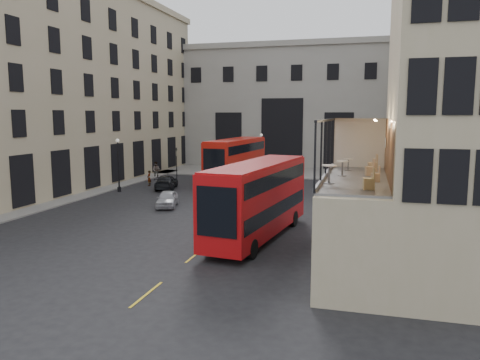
% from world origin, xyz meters
% --- Properties ---
extents(ground, '(140.00, 140.00, 0.00)m').
position_xyz_m(ground, '(0.00, 0.00, 0.00)').
color(ground, black).
rests_on(ground, ground).
extents(host_building_main, '(7.26, 11.40, 15.10)m').
position_xyz_m(host_building_main, '(9.95, 0.00, 7.79)').
color(host_building_main, '#B9A98A').
rests_on(host_building_main, ground).
extents(host_frontage, '(3.00, 11.00, 4.50)m').
position_xyz_m(host_frontage, '(6.50, 0.00, 2.25)').
color(host_frontage, '#B9A98A').
rests_on(host_frontage, ground).
extents(cafe_floor, '(3.00, 10.00, 0.10)m').
position_xyz_m(cafe_floor, '(6.50, 0.00, 4.55)').
color(cafe_floor, slate).
rests_on(cafe_floor, host_frontage).
extents(building_left, '(14.60, 50.60, 22.00)m').
position_xyz_m(building_left, '(-26.96, 20.00, 11.38)').
color(building_left, '#B9A98A').
rests_on(building_left, ground).
extents(gateway, '(35.00, 10.60, 18.00)m').
position_xyz_m(gateway, '(-5.00, 47.99, 9.39)').
color(gateway, gray).
rests_on(gateway, ground).
extents(building_right, '(16.60, 18.60, 20.00)m').
position_xyz_m(building_right, '(20.00, 39.97, 10.39)').
color(building_right, gray).
rests_on(building_right, ground).
extents(pavement_far, '(40.00, 12.00, 0.12)m').
position_xyz_m(pavement_far, '(-6.00, 38.00, 0.06)').
color(pavement_far, slate).
rests_on(pavement_far, ground).
extents(pavement_left, '(8.00, 48.00, 0.12)m').
position_xyz_m(pavement_left, '(-22.00, 12.00, 0.06)').
color(pavement_left, slate).
rests_on(pavement_left, ground).
extents(traffic_light_near, '(0.16, 0.20, 3.80)m').
position_xyz_m(traffic_light_near, '(-1.00, 12.00, 2.42)').
color(traffic_light_near, black).
rests_on(traffic_light_near, ground).
extents(traffic_light_far, '(0.16, 0.20, 3.80)m').
position_xyz_m(traffic_light_far, '(-15.00, 28.00, 2.42)').
color(traffic_light_far, black).
rests_on(traffic_light_far, ground).
extents(street_lamp_a, '(0.36, 0.36, 5.33)m').
position_xyz_m(street_lamp_a, '(-17.00, 18.00, 2.39)').
color(street_lamp_a, black).
rests_on(street_lamp_a, ground).
extents(street_lamp_b, '(0.36, 0.36, 5.33)m').
position_xyz_m(street_lamp_b, '(-6.00, 34.00, 2.39)').
color(street_lamp_b, black).
rests_on(street_lamp_b, ground).
extents(bus_near, '(4.22, 12.19, 4.76)m').
position_xyz_m(bus_near, '(0.50, 4.42, 2.68)').
color(bus_near, '#B10C0E').
rests_on(bus_near, ground).
extents(bus_far, '(3.92, 12.70, 4.99)m').
position_xyz_m(bus_far, '(-7.30, 26.97, 2.80)').
color(bus_far, red).
rests_on(bus_far, ground).
extents(car_a, '(2.62, 4.23, 1.34)m').
position_xyz_m(car_a, '(-9.16, 12.19, 0.67)').
color(car_a, '#AAACB2').
rests_on(car_a, ground).
extents(car_b, '(2.00, 4.67, 1.50)m').
position_xyz_m(car_b, '(-3.35, 22.68, 0.75)').
color(car_b, '#A80A19').
rests_on(car_b, ground).
extents(car_c, '(3.21, 5.22, 1.41)m').
position_xyz_m(car_c, '(-13.17, 20.91, 0.71)').
color(car_c, black).
rests_on(car_c, ground).
extents(bicycle, '(1.95, 0.86, 0.99)m').
position_xyz_m(bicycle, '(-0.14, 13.11, 0.50)').
color(bicycle, gray).
rests_on(bicycle, ground).
extents(cyclist, '(0.51, 0.68, 1.69)m').
position_xyz_m(cyclist, '(-3.21, 13.84, 0.85)').
color(cyclist, '#C2EB18').
rests_on(cyclist, ground).
extents(pedestrian_a, '(0.96, 0.76, 1.94)m').
position_xyz_m(pedestrian_a, '(-17.99, 28.71, 0.97)').
color(pedestrian_a, gray).
rests_on(pedestrian_a, ground).
extents(pedestrian_b, '(1.11, 1.28, 1.71)m').
position_xyz_m(pedestrian_b, '(-6.45, 34.49, 0.86)').
color(pedestrian_b, gray).
rests_on(pedestrian_b, ground).
extents(pedestrian_c, '(1.09, 0.65, 1.74)m').
position_xyz_m(pedestrian_c, '(-3.98, 33.73, 0.87)').
color(pedestrian_c, gray).
rests_on(pedestrian_c, ground).
extents(pedestrian_d, '(1.02, 1.04, 1.81)m').
position_xyz_m(pedestrian_d, '(5.65, 29.42, 0.91)').
color(pedestrian_d, gray).
rests_on(pedestrian_d, ground).
extents(pedestrian_e, '(0.46, 0.64, 1.66)m').
position_xyz_m(pedestrian_e, '(-15.88, 22.43, 0.83)').
color(pedestrian_e, gray).
rests_on(pedestrian_e, ground).
extents(cafe_table_near, '(0.68, 0.68, 0.85)m').
position_xyz_m(cafe_table_near, '(5.35, -2.18, 5.16)').
color(cafe_table_near, white).
rests_on(cafe_table_near, cafe_floor).
extents(cafe_table_mid, '(0.62, 0.62, 0.77)m').
position_xyz_m(cafe_table_mid, '(5.78, 0.73, 5.11)').
color(cafe_table_mid, silver).
rests_on(cafe_table_mid, cafe_floor).
extents(cafe_table_far, '(0.53, 0.53, 0.67)m').
position_xyz_m(cafe_table_far, '(5.98, 3.25, 5.04)').
color(cafe_table_far, silver).
rests_on(cafe_table_far, cafe_floor).
extents(cafe_chair_a, '(0.50, 0.50, 0.91)m').
position_xyz_m(cafe_chair_a, '(7.11, -3.48, 4.88)').
color(cafe_chair_a, '#D2B979').
rests_on(cafe_chair_a, cafe_floor).
extents(cafe_chair_b, '(0.42, 0.42, 0.75)m').
position_xyz_m(cafe_chair_b, '(7.41, -1.06, 4.83)').
color(cafe_chair_b, tan).
rests_on(cafe_chair_b, cafe_floor).
extents(cafe_chair_c, '(0.51, 0.51, 0.88)m').
position_xyz_m(cafe_chair_c, '(7.16, 1.22, 4.87)').
color(cafe_chair_c, tan).
rests_on(cafe_chair_c, cafe_floor).
extents(cafe_chair_d, '(0.55, 0.55, 0.96)m').
position_xyz_m(cafe_chair_d, '(7.31, 3.01, 4.89)').
color(cafe_chair_d, tan).
rests_on(cafe_chair_d, cafe_floor).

